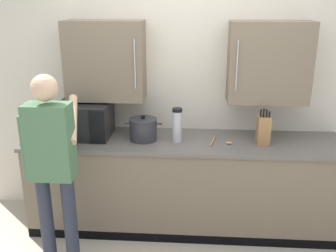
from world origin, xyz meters
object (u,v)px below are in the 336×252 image
thermos_flask (177,125)px  knife_block (263,130)px  microwave_oven (81,120)px  person_figure (52,160)px  wooden_spoon (221,142)px  stock_pot (143,129)px

thermos_flask → knife_block: 0.78m
microwave_oven → knife_block: knife_block is taller
microwave_oven → knife_block: size_ratio=2.24×
thermos_flask → knife_block: (0.78, 0.01, -0.03)m
microwave_oven → thermos_flask: (0.91, -0.08, -0.00)m
microwave_oven → person_figure: (-0.02, -0.74, -0.09)m
wooden_spoon → knife_block: 0.40m
wooden_spoon → stock_pot: size_ratio=0.66×
microwave_oven → wooden_spoon: (1.31, -0.09, -0.15)m
microwave_oven → stock_pot: microwave_oven is taller
knife_block → person_figure: (-1.72, -0.66, -0.06)m
thermos_flask → knife_block: bearing=0.7°
knife_block → person_figure: person_figure is taller
stock_pot → microwave_oven: bearing=174.8°
wooden_spoon → knife_block: knife_block is taller
thermos_flask → microwave_oven: bearing=174.8°
thermos_flask → knife_block: knife_block is taller
wooden_spoon → thermos_flask: thermos_flask is taller
wooden_spoon → knife_block: bearing=3.1°
wooden_spoon → knife_block: (0.38, 0.02, 0.12)m
microwave_oven → wooden_spoon: 1.33m
knife_block → person_figure: 1.84m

